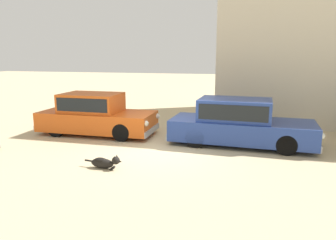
# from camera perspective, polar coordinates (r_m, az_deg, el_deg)

# --- Properties ---
(ground_plane) EXTENTS (80.00, 80.00, 0.00)m
(ground_plane) POSITION_cam_1_polar(r_m,az_deg,el_deg) (10.12, -1.62, -5.15)
(ground_plane) COLOR tan
(parked_sedan_nearest) EXTENTS (4.38, 1.74, 1.52)m
(parked_sedan_nearest) POSITION_cam_1_polar(r_m,az_deg,el_deg) (12.16, -12.89, 1.09)
(parked_sedan_nearest) COLOR #D15619
(parked_sedan_nearest) RESTS_ON ground_plane
(parked_sedan_second) EXTENTS (4.81, 1.95, 1.51)m
(parked_sedan_second) POSITION_cam_1_polar(r_m,az_deg,el_deg) (10.68, 12.55, -0.35)
(parked_sedan_second) COLOR navy
(parked_sedan_second) RESTS_ON ground_plane
(stray_dog_spotted) EXTENTS (1.08, 0.26, 0.39)m
(stray_dog_spotted) POSITION_cam_1_polar(r_m,az_deg,el_deg) (8.53, -11.28, -7.43)
(stray_dog_spotted) COLOR black
(stray_dog_spotted) RESTS_ON ground_plane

